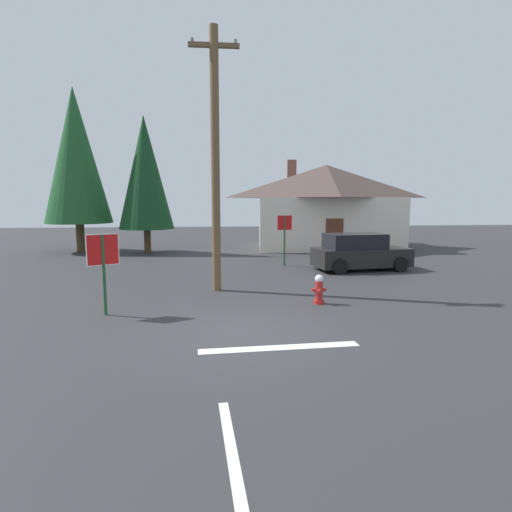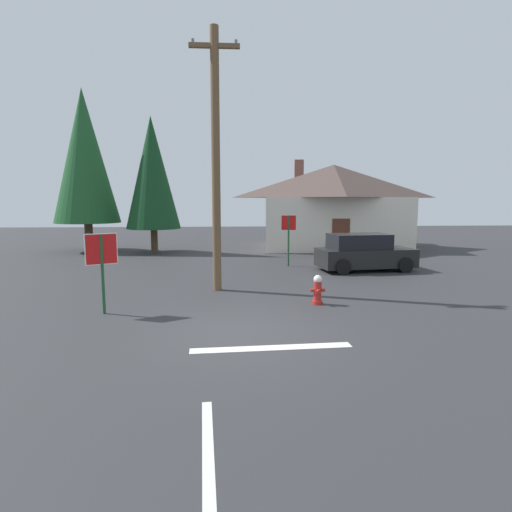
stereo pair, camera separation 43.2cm
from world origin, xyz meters
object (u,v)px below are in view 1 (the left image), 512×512
(fire_hydrant, at_px, (319,289))
(house, at_px, (326,205))
(utility_pole, at_px, (215,157))
(parked_car, at_px, (359,253))
(stop_sign_far, at_px, (285,230))
(pine_tree_mid_left, at_px, (76,156))
(stop_sign_near, at_px, (103,257))
(pine_tree_tall_left, at_px, (145,173))

(fire_hydrant, height_order, house, house)
(utility_pole, height_order, house, utility_pole)
(utility_pole, distance_m, parked_car, 8.02)
(utility_pole, xyz_separation_m, stop_sign_far, (3.14, 4.98, -2.70))
(stop_sign_far, xyz_separation_m, pine_tree_mid_left, (-11.14, 6.64, 3.91))
(pine_tree_mid_left, bearing_deg, stop_sign_near, -70.54)
(stop_sign_near, height_order, parked_car, stop_sign_near)
(fire_hydrant, distance_m, parked_car, 6.57)
(stop_sign_far, relative_size, pine_tree_tall_left, 0.30)
(fire_hydrant, height_order, pine_tree_tall_left, pine_tree_tall_left)
(house, relative_size, pine_tree_tall_left, 1.28)
(stop_sign_near, relative_size, parked_car, 0.50)
(utility_pole, bearing_deg, pine_tree_mid_left, 124.57)
(pine_tree_tall_left, bearing_deg, pine_tree_mid_left, 166.75)
(parked_car, bearing_deg, utility_pole, -150.07)
(utility_pole, xyz_separation_m, house, (7.15, 12.65, -1.62))
(parked_car, bearing_deg, stop_sign_near, -145.28)
(utility_pole, distance_m, house, 14.62)
(pine_tree_mid_left, bearing_deg, parked_car, -29.52)
(stop_sign_near, relative_size, stop_sign_far, 0.91)
(house, bearing_deg, pine_tree_tall_left, -169.86)
(pine_tree_mid_left, bearing_deg, stop_sign_far, -30.77)
(pine_tree_tall_left, height_order, pine_tree_mid_left, pine_tree_mid_left)
(parked_car, distance_m, pine_tree_tall_left, 12.97)
(utility_pole, bearing_deg, stop_sign_near, -136.72)
(parked_car, height_order, pine_tree_tall_left, pine_tree_tall_left)
(stop_sign_far, height_order, pine_tree_mid_left, pine_tree_mid_left)
(stop_sign_near, xyz_separation_m, house, (10.07, 15.40, 1.22))
(fire_hydrant, relative_size, pine_tree_tall_left, 0.11)
(stop_sign_far, xyz_separation_m, parked_car, (3.06, -1.41, -0.92))
(stop_sign_far, bearing_deg, stop_sign_near, -128.10)
(utility_pole, height_order, parked_car, utility_pole)
(pine_tree_mid_left, bearing_deg, house, 3.89)
(stop_sign_near, distance_m, pine_tree_mid_left, 15.77)
(utility_pole, bearing_deg, fire_hydrant, -35.71)
(fire_hydrant, distance_m, pine_tree_mid_left, 18.32)
(fire_hydrant, bearing_deg, stop_sign_far, 88.51)
(utility_pole, height_order, pine_tree_tall_left, utility_pole)
(parked_car, bearing_deg, fire_hydrant, -119.71)
(stop_sign_near, xyz_separation_m, utility_pole, (2.93, 2.76, 2.84))
(fire_hydrant, relative_size, pine_tree_mid_left, 0.09)
(house, height_order, parked_car, house)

